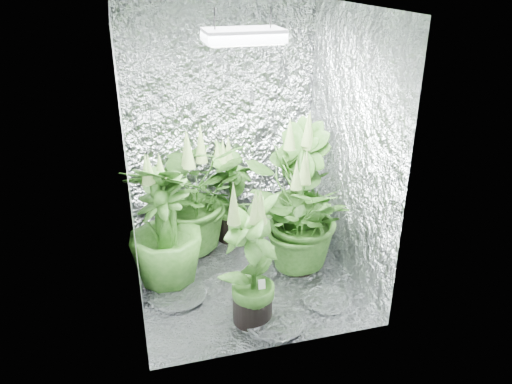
{
  "coord_description": "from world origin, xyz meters",
  "views": [
    {
      "loc": [
        -0.78,
        -3.18,
        2.24
      ],
      "look_at": [
        0.08,
        0.0,
        0.73
      ],
      "focal_mm": 35.0,
      "sensor_mm": 36.0,
      "label": 1
    }
  ],
  "objects_px": {
    "plant_b": "(231,194)",
    "plant_f": "(252,262)",
    "grow_lamp": "(243,36)",
    "plant_c": "(296,193)",
    "plant_e": "(301,218)",
    "plant_a": "(191,197)",
    "plant_d": "(165,226)",
    "circulation_fan": "(301,227)"
  },
  "relations": [
    {
      "from": "grow_lamp",
      "to": "plant_f",
      "type": "relative_size",
      "value": 0.49
    },
    {
      "from": "plant_f",
      "to": "grow_lamp",
      "type": "bearing_deg",
      "value": 81.15
    },
    {
      "from": "plant_c",
      "to": "plant_b",
      "type": "bearing_deg",
      "value": 140.57
    },
    {
      "from": "grow_lamp",
      "to": "plant_e",
      "type": "distance_m",
      "value": 1.44
    },
    {
      "from": "plant_e",
      "to": "circulation_fan",
      "type": "distance_m",
      "value": 0.51
    },
    {
      "from": "circulation_fan",
      "to": "plant_f",
      "type": "bearing_deg",
      "value": -118.37
    },
    {
      "from": "circulation_fan",
      "to": "plant_d",
      "type": "bearing_deg",
      "value": -156.67
    },
    {
      "from": "circulation_fan",
      "to": "plant_c",
      "type": "bearing_deg",
      "value": -119.79
    },
    {
      "from": "grow_lamp",
      "to": "plant_b",
      "type": "bearing_deg",
      "value": 86.89
    },
    {
      "from": "plant_c",
      "to": "circulation_fan",
      "type": "height_order",
      "value": "plant_c"
    },
    {
      "from": "plant_c",
      "to": "plant_d",
      "type": "bearing_deg",
      "value": -170.33
    },
    {
      "from": "plant_a",
      "to": "plant_f",
      "type": "xyz_separation_m",
      "value": [
        0.25,
        -1.03,
        -0.03
      ]
    },
    {
      "from": "plant_b",
      "to": "plant_e",
      "type": "height_order",
      "value": "plant_e"
    },
    {
      "from": "plant_f",
      "to": "circulation_fan",
      "type": "distance_m",
      "value": 1.16
    },
    {
      "from": "plant_f",
      "to": "plant_b",
      "type": "bearing_deg",
      "value": 84.34
    },
    {
      "from": "grow_lamp",
      "to": "plant_c",
      "type": "height_order",
      "value": "grow_lamp"
    },
    {
      "from": "grow_lamp",
      "to": "plant_d",
      "type": "distance_m",
      "value": 1.45
    },
    {
      "from": "plant_a",
      "to": "plant_f",
      "type": "distance_m",
      "value": 1.06
    },
    {
      "from": "grow_lamp",
      "to": "plant_a",
      "type": "relative_size",
      "value": 0.47
    },
    {
      "from": "plant_c",
      "to": "plant_f",
      "type": "bearing_deg",
      "value": -126.65
    },
    {
      "from": "plant_a",
      "to": "plant_e",
      "type": "distance_m",
      "value": 0.93
    },
    {
      "from": "plant_a",
      "to": "plant_f",
      "type": "bearing_deg",
      "value": -76.52
    },
    {
      "from": "plant_c",
      "to": "circulation_fan",
      "type": "xyz_separation_m",
      "value": [
        0.1,
        0.13,
        -0.4
      ]
    },
    {
      "from": "plant_e",
      "to": "plant_c",
      "type": "bearing_deg",
      "value": 78.86
    },
    {
      "from": "plant_a",
      "to": "grow_lamp",
      "type": "bearing_deg",
      "value": -58.35
    },
    {
      "from": "plant_d",
      "to": "plant_e",
      "type": "bearing_deg",
      "value": -3.78
    },
    {
      "from": "plant_b",
      "to": "plant_f",
      "type": "height_order",
      "value": "plant_f"
    },
    {
      "from": "plant_e",
      "to": "plant_f",
      "type": "height_order",
      "value": "plant_f"
    },
    {
      "from": "plant_a",
      "to": "plant_b",
      "type": "bearing_deg",
      "value": 17.15
    },
    {
      "from": "plant_a",
      "to": "plant_d",
      "type": "xyz_separation_m",
      "value": [
        -0.26,
        -0.45,
        0.0
      ]
    },
    {
      "from": "grow_lamp",
      "to": "plant_e",
      "type": "bearing_deg",
      "value": 1.62
    },
    {
      "from": "plant_a",
      "to": "plant_d",
      "type": "relative_size",
      "value": 0.99
    },
    {
      "from": "plant_c",
      "to": "plant_e",
      "type": "distance_m",
      "value": 0.27
    },
    {
      "from": "plant_b",
      "to": "grow_lamp",
      "type": "bearing_deg",
      "value": -93.11
    },
    {
      "from": "plant_b",
      "to": "plant_f",
      "type": "bearing_deg",
      "value": -95.66
    },
    {
      "from": "grow_lamp",
      "to": "plant_b",
      "type": "relative_size",
      "value": 0.52
    },
    {
      "from": "plant_b",
      "to": "plant_d",
      "type": "distance_m",
      "value": 0.84
    },
    {
      "from": "plant_f",
      "to": "plant_c",
      "type": "bearing_deg",
      "value": 53.35
    },
    {
      "from": "plant_f",
      "to": "circulation_fan",
      "type": "bearing_deg",
      "value": 53.11
    },
    {
      "from": "grow_lamp",
      "to": "plant_c",
      "type": "relative_size",
      "value": 0.42
    },
    {
      "from": "plant_f",
      "to": "plant_a",
      "type": "bearing_deg",
      "value": 103.48
    },
    {
      "from": "plant_c",
      "to": "plant_e",
      "type": "height_order",
      "value": "plant_c"
    }
  ]
}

